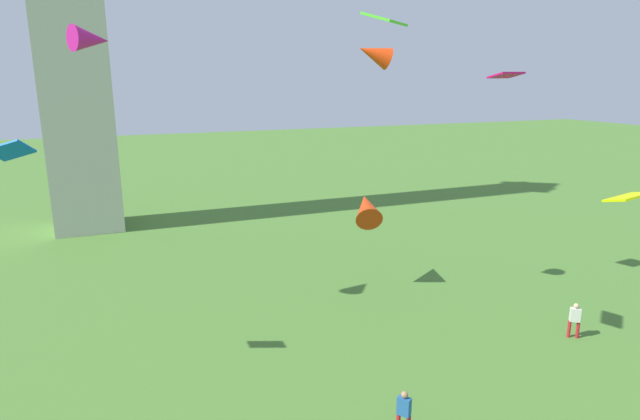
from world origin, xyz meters
TOP-DOWN VIEW (x-y plane):
  - person_0 at (-0.04, 14.49)m, footprint 0.44×0.49m
  - person_4 at (10.68, 17.46)m, footprint 0.50×0.45m
  - kite_flying_0 at (-11.26, 22.21)m, footprint 1.58×1.23m
  - kite_flying_1 at (-8.39, 26.60)m, footprint 1.92×1.70m
  - kite_flying_2 at (3.80, 24.38)m, footprint 1.92×1.38m
  - kite_flying_3 at (9.30, 14.68)m, footprint 1.52×1.03m
  - kite_flying_4 at (4.77, 26.61)m, footprint 2.17×2.83m
  - kite_flying_5 at (11.04, 23.63)m, footprint 1.70×1.25m
  - kite_flying_8 at (0.91, 18.21)m, footprint 1.92×1.83m

SIDE VIEW (x-z plane):
  - person_0 at x=-0.04m, z-range 0.11..1.75m
  - person_4 at x=10.68m, z-range 0.11..1.77m
  - kite_flying_4 at x=4.77m, z-range 3.48..5.70m
  - kite_flying_3 at x=9.30m, z-range 7.01..7.50m
  - kite_flying_0 at x=-11.26m, z-range 8.62..9.50m
  - kite_flying_5 at x=11.04m, z-range 11.47..11.81m
  - kite_flying_2 at x=3.80m, z-range 11.85..13.34m
  - kite_flying_1 at x=-8.39m, z-range 12.47..13.63m
  - kite_flying_8 at x=0.91m, z-range 13.20..13.61m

